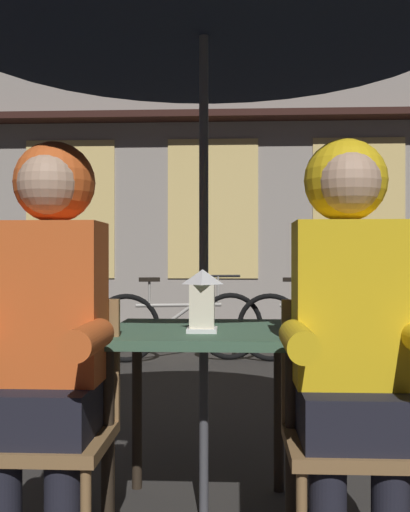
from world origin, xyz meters
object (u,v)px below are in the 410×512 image
object	(u,v)px
chair_left	(53,417)
chair_right	(347,420)
bicycle_third	(178,325)
bicycle_second	(28,327)
lantern	(203,299)
person_right_hooded	(350,311)
cafe_table	(204,355)
person_left_hooded	(47,310)
bicycle_fourth	(323,327)

from	to	relation	value
chair_left	chair_right	distance (m)	0.96
chair_right	bicycle_third	bearing A→B (deg)	103.06
chair_right	bicycle_second	world-z (taller)	chair_right
lantern	bicycle_second	xyz separation A→B (m)	(-1.84, 3.46, -0.51)
person_right_hooded	bicycle_second	distance (m)	4.45
lantern	cafe_table	bearing A→B (deg)	90.84
chair_left	person_left_hooded	size ratio (longest dim) A/B	0.62
cafe_table	chair_right	size ratio (longest dim) A/B	0.85
lantern	bicycle_third	size ratio (longest dim) A/B	0.14
person_left_hooded	bicycle_fourth	size ratio (longest dim) A/B	0.85
person_left_hooded	bicycle_fourth	bearing A→B (deg)	69.86
chair_left	bicycle_second	distance (m)	3.95
cafe_table	bicycle_second	world-z (taller)	bicycle_second
chair_left	chair_right	size ratio (longest dim) A/B	1.00
chair_left	person_right_hooded	world-z (taller)	person_right_hooded
bicycle_fourth	person_right_hooded	bearing A→B (deg)	-96.93
lantern	bicycle_second	bearing A→B (deg)	118.07
person_left_hooded	bicycle_second	bearing A→B (deg)	109.87
lantern	chair_right	world-z (taller)	lantern
bicycle_fourth	chair_left	bearing A→B (deg)	-110.41
person_left_hooded	bicycle_second	size ratio (longest dim) A/B	0.83
cafe_table	chair_left	xyz separation A→B (m)	(-0.48, -0.37, -0.15)
bicycle_second	bicycle_fourth	world-z (taller)	same
chair_right	bicycle_third	size ratio (longest dim) A/B	0.53
cafe_table	person_right_hooded	world-z (taller)	person_right_hooded
cafe_table	person_right_hooded	xyz separation A→B (m)	(0.48, -0.43, 0.21)
cafe_table	person_left_hooded	distance (m)	0.67
cafe_table	person_left_hooded	size ratio (longest dim) A/B	0.53
lantern	person_left_hooded	distance (m)	0.57
cafe_table	chair_left	distance (m)	0.62
chair_left	person_left_hooded	world-z (taller)	person_left_hooded
lantern	person_left_hooded	world-z (taller)	person_left_hooded
bicycle_second	person_left_hooded	bearing A→B (deg)	-70.13
chair_left	chair_right	bearing A→B (deg)	0.00
lantern	chair_left	size ratio (longest dim) A/B	0.27
chair_left	bicycle_third	xyz separation A→B (m)	(0.05, 3.93, -0.14)
bicycle_second	bicycle_fourth	xyz separation A→B (m)	(2.80, 0.15, 0.00)
bicycle_third	bicycle_second	bearing A→B (deg)	-170.93
bicycle_second	chair_left	bearing A→B (deg)	-69.85
chair_right	person_right_hooded	size ratio (longest dim) A/B	0.62
cafe_table	lantern	world-z (taller)	lantern
cafe_table	chair_right	world-z (taller)	chair_right
chair_right	bicycle_fourth	world-z (taller)	chair_right
person_right_hooded	bicycle_second	size ratio (longest dim) A/B	0.83
bicycle_third	bicycle_fourth	distance (m)	1.39
person_left_hooded	bicycle_second	xyz separation A→B (m)	(-1.36, 3.77, -0.50)
cafe_table	bicycle_second	bearing A→B (deg)	118.87
lantern	bicycle_third	distance (m)	3.74
chair_left	person_right_hooded	size ratio (longest dim) A/B	0.62
person_right_hooded	cafe_table	bearing A→B (deg)	138.43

